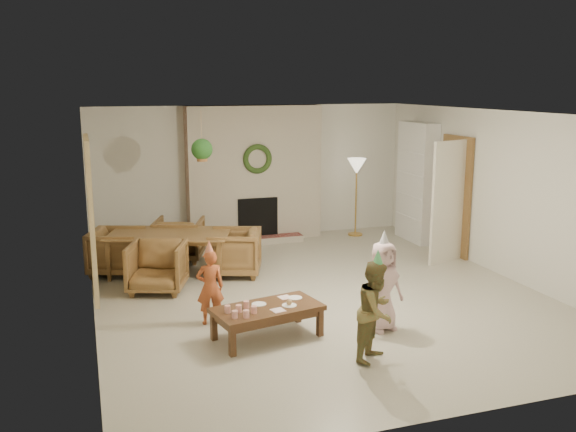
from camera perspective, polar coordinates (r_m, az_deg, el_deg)
name	(u,v)px	position (r m, az deg, el deg)	size (l,w,h in m)	color
floor	(317,293)	(8.86, 2.67, -7.04)	(7.00, 7.00, 0.00)	#B7B29E
ceiling	(319,113)	(8.39, 2.84, 9.33)	(7.00, 7.00, 0.00)	white
wall_back	(252,172)	(11.82, -3.34, 4.01)	(7.00, 7.00, 0.00)	silver
wall_front	(466,281)	(5.51, 15.96, -5.76)	(7.00, 7.00, 0.00)	silver
wall_left	(88,221)	(7.99, -17.78, -0.42)	(7.00, 7.00, 0.00)	silver
wall_right	(503,194)	(10.00, 19.04, 1.90)	(7.00, 7.00, 0.00)	silver
fireplace_mass	(254,174)	(11.63, -3.09, 3.88)	(2.50, 0.40, 2.50)	#5D2918
fireplace_hearth	(260,240)	(11.53, -2.56, -2.22)	(1.60, 0.30, 0.12)	maroon
fireplace_firebox	(257,218)	(11.60, -2.81, -0.16)	(0.75, 0.12, 0.75)	black
fireplace_wreath	(258,159)	(11.37, -2.80, 5.22)	(0.54, 0.54, 0.10)	#244218
floor_lamp_base	(355,234)	(12.24, 6.14, -1.66)	(0.28, 0.28, 0.03)	gold
floor_lamp_post	(356,200)	(12.10, 6.22, 1.49)	(0.03, 0.03, 1.35)	gold
floor_lamp_shade	(357,166)	(11.99, 6.29, 4.53)	(0.36, 0.36, 0.30)	beige
bookshelf_carcass	(417,182)	(11.82, 11.66, 3.04)	(0.30, 1.00, 2.20)	white
bookshelf_shelf_a	(414,217)	(11.93, 11.44, -0.05)	(0.30, 0.92, 0.03)	white
bookshelf_shelf_b	(415,195)	(11.85, 11.52, 1.85)	(0.30, 0.92, 0.03)	white
bookshelf_shelf_c	(416,174)	(11.79, 11.60, 3.76)	(0.30, 0.92, 0.03)	white
bookshelf_shelf_d	(417,153)	(11.74, 11.68, 5.69)	(0.30, 0.92, 0.03)	white
books_row_lower	(418,211)	(11.76, 11.75, 0.47)	(0.20, 0.40, 0.24)	#A73C1E
books_row_mid	(413,188)	(11.86, 11.35, 2.55)	(0.20, 0.44, 0.24)	#295F99
books_row_upper	(418,168)	(11.68, 11.79, 4.32)	(0.20, 0.36, 0.22)	#BB7228
door_frame	(455,196)	(10.98, 15.03, 1.78)	(0.05, 0.86, 2.04)	brown
door_leaf	(448,202)	(10.46, 14.41, 1.21)	(0.05, 0.80, 2.00)	beige
curtain_panel	(91,217)	(8.18, -17.52, -0.12)	(0.06, 1.20, 2.00)	beige
dining_table	(169,254)	(9.79, -10.78, -3.42)	(1.83, 1.02, 0.64)	brown
dining_chair_near	(157,267)	(9.02, -11.84, -4.57)	(0.76, 0.78, 0.71)	brown
dining_chair_far	(179,239)	(10.54, -9.89, -2.09)	(0.76, 0.78, 0.71)	brown
dining_chair_left	(117,252)	(9.98, -15.32, -3.15)	(0.76, 0.78, 0.71)	brown
dining_chair_right	(234,252)	(9.62, -4.91, -3.32)	(0.76, 0.78, 0.71)	brown
hanging_plant_cord	(201,134)	(9.50, -7.90, 7.42)	(0.01, 0.01, 0.70)	tan
hanging_plant_pot	(202,157)	(9.53, -7.84, 5.33)	(0.16, 0.16, 0.12)	#9D6432
hanging_plant_foliage	(202,149)	(9.52, -7.86, 6.04)	(0.32, 0.32, 0.32)	#1C4E1A
coffee_table_top	(267,309)	(7.26, -1.91, -8.47)	(1.24, 0.62, 0.06)	#4F311A
coffee_table_apron	(267,314)	(7.28, -1.91, -8.96)	(1.14, 0.52, 0.08)	#4F311A
coffee_leg_fl	(232,342)	(6.89, -5.10, -11.37)	(0.07, 0.07, 0.32)	#4F311A
coffee_leg_fr	(320,323)	(7.39, 2.93, -9.68)	(0.07, 0.07, 0.32)	#4F311A
coffee_leg_bl	(214,327)	(7.31, -6.78, -9.98)	(0.07, 0.07, 0.32)	#4F311A
coffee_leg_br	(298,309)	(7.78, 0.91, -8.51)	(0.07, 0.07, 0.32)	#4F311A
cup_a	(235,314)	(6.91, -4.87, -8.94)	(0.07, 0.07, 0.09)	white
cup_b	(228,309)	(7.08, -5.53, -8.45)	(0.07, 0.07, 0.09)	white
cup_c	(246,314)	(6.92, -3.84, -8.90)	(0.07, 0.07, 0.09)	white
cup_d	(239,309)	(7.08, -4.52, -8.42)	(0.07, 0.07, 0.09)	white
cup_e	(254,310)	(7.04, -3.13, -8.53)	(0.07, 0.07, 0.09)	white
cup_f	(246,305)	(7.20, -3.82, -8.06)	(0.07, 0.07, 0.09)	white
plate_a	(259,304)	(7.32, -2.67, -8.03)	(0.17, 0.17, 0.01)	white
plate_b	(289,305)	(7.27, 0.11, -8.14)	(0.17, 0.17, 0.01)	white
plate_c	(295,298)	(7.52, 0.65, -7.46)	(0.17, 0.17, 0.01)	white
food_scoop	(289,302)	(7.26, 0.11, -7.87)	(0.07, 0.07, 0.07)	tan
napkin_left	(278,310)	(7.12, -0.92, -8.59)	(0.14, 0.14, 0.01)	#F9B8BB
napkin_right	(285,297)	(7.54, -0.28, -7.42)	(0.14, 0.14, 0.01)	#F9B8BB
child_red	(210,287)	(7.70, -7.11, -6.46)	(0.34, 0.22, 0.93)	#A94A24
party_hat_red	(209,247)	(7.55, -7.21, -2.84)	(0.13, 0.13, 0.18)	gold
child_plaid	(376,311)	(6.72, 8.05, -8.55)	(0.53, 0.41, 1.08)	brown
party_hat_plaid	(378,258)	(6.54, 8.20, -3.78)	(0.13, 0.13, 0.18)	#50BC6A
child_pink	(383,286)	(7.51, 8.63, -6.34)	(0.53, 0.34, 1.08)	beige
party_hat_pink	(384,238)	(7.35, 8.77, -2.00)	(0.14, 0.14, 0.20)	#BABBC2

